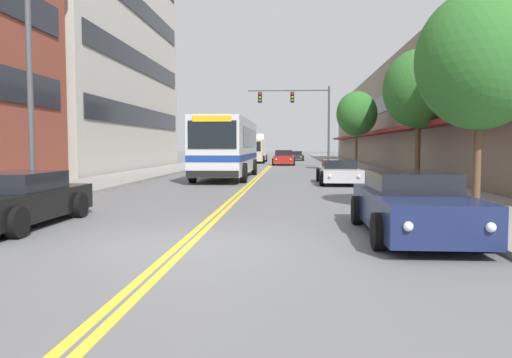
{
  "coord_description": "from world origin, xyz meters",
  "views": [
    {
      "loc": [
        1.97,
        -9.05,
        1.83
      ],
      "look_at": [
        0.17,
        16.2,
        0.15
      ],
      "focal_mm": 35.0,
      "sensor_mm": 36.0,
      "label": 1
    }
  ],
  "objects": [
    {
      "name": "car_beige_parked_left_mid",
      "position": [
        -4.25,
        31.47,
        0.59
      ],
      "size": [
        2.13,
        4.45,
        1.25
      ],
      "color": "#BCAD89",
      "rests_on": "ground_plane"
    },
    {
      "name": "ground_plane",
      "position": [
        0.0,
        37.0,
        0.0
      ],
      "size": [
        240.0,
        240.0,
        0.0
      ],
      "primitive_type": "plane",
      "color": "slate"
    },
    {
      "name": "street_tree_right_near",
      "position": [
        6.76,
        4.2,
        4.02
      ],
      "size": [
        3.24,
        3.24,
        5.68
      ],
      "color": "brown",
      "rests_on": "sidewalk_right"
    },
    {
      "name": "sidewalk_left",
      "position": [
        -7.31,
        37.0,
        0.07
      ],
      "size": [
        3.63,
        106.0,
        0.13
      ],
      "color": "gray",
      "rests_on": "ground_plane"
    },
    {
      "name": "car_charcoal_moving_second",
      "position": [
        2.47,
        54.71,
        0.56
      ],
      "size": [
        2.08,
        4.49,
        1.19
      ],
      "color": "#232328",
      "rests_on": "ground_plane"
    },
    {
      "name": "centre_line",
      "position": [
        0.0,
        37.0,
        0.0
      ],
      "size": [
        0.34,
        106.0,
        0.01
      ],
      "color": "yellow",
      "rests_on": "ground_plane"
    },
    {
      "name": "car_navy_parked_right_foreground",
      "position": [
        4.43,
        1.23,
        0.62
      ],
      "size": [
        2.06,
        4.85,
        1.3
      ],
      "color": "#19234C",
      "rests_on": "ground_plane"
    },
    {
      "name": "fire_hydrant",
      "position": [
        5.95,
        9.31,
        0.57
      ],
      "size": [
        0.35,
        0.27,
        0.88
      ],
      "color": "red",
      "rests_on": "sidewalk_right"
    },
    {
      "name": "car_silver_parked_right_mid",
      "position": [
        4.29,
        15.4,
        0.56
      ],
      "size": [
        2.06,
        4.76,
        1.16
      ],
      "color": "#B7B7BC",
      "rests_on": "ground_plane"
    },
    {
      "name": "box_truck",
      "position": [
        -2.24,
        46.1,
        1.61
      ],
      "size": [
        2.77,
        7.58,
        3.15
      ],
      "color": "beige",
      "rests_on": "ground_plane"
    },
    {
      "name": "street_tree_right_far",
      "position": [
        6.84,
        29.02,
        4.25
      ],
      "size": [
        3.05,
        3.05,
        5.8
      ],
      "color": "brown",
      "rests_on": "sidewalk_right"
    },
    {
      "name": "car_red_moving_lead",
      "position": [
        1.21,
        39.34,
        0.67
      ],
      "size": [
        2.16,
        4.53,
        1.44
      ],
      "color": "maroon",
      "rests_on": "ground_plane"
    },
    {
      "name": "car_black_parked_left_near",
      "position": [
        -4.4,
        1.84,
        0.58
      ],
      "size": [
        2.13,
        4.83,
        1.23
      ],
      "color": "black",
      "rests_on": "ground_plane"
    },
    {
      "name": "street_tree_right_mid",
      "position": [
        8.0,
        15.33,
        4.53
      ],
      "size": [
        3.4,
        3.4,
        6.28
      ],
      "color": "brown",
      "rests_on": "sidewalk_right"
    },
    {
      "name": "traffic_signal_mast",
      "position": [
        2.82,
        35.08,
        5.04
      ],
      "size": [
        7.19,
        0.38,
        7.04
      ],
      "color": "#47474C",
      "rests_on": "ground_plane"
    },
    {
      "name": "sidewalk_right",
      "position": [
        7.31,
        37.0,
        0.07
      ],
      "size": [
        3.63,
        106.0,
        0.13
      ],
      "color": "gray",
      "rests_on": "ground_plane"
    },
    {
      "name": "storefront_row_right",
      "position": [
        13.36,
        37.0,
        4.25
      ],
      "size": [
        9.1,
        68.0,
        8.51
      ],
      "color": "gray",
      "rests_on": "ground_plane"
    },
    {
      "name": "street_lamp_left_near",
      "position": [
        -5.04,
        4.45,
        4.7
      ],
      "size": [
        2.0,
        0.28,
        7.98
      ],
      "color": "#47474C",
      "rests_on": "ground_plane"
    },
    {
      "name": "city_bus",
      "position": [
        -1.69,
        19.48,
        1.86
      ],
      "size": [
        2.88,
        11.29,
        3.3
      ],
      "color": "silver",
      "rests_on": "ground_plane"
    }
  ]
}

